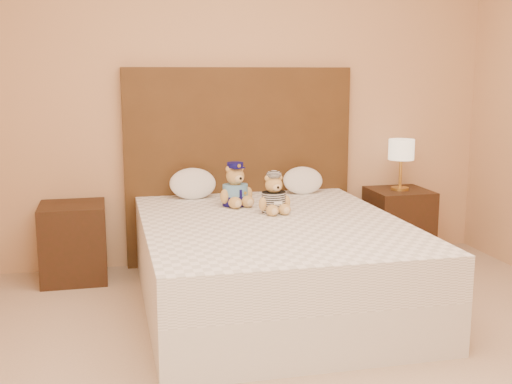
% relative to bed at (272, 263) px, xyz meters
% --- Properties ---
extents(room_walls, '(4.04, 4.52, 2.72)m').
position_rel_bed_xyz_m(room_walls, '(0.00, -0.74, 1.53)').
color(room_walls, tan).
rests_on(room_walls, ground).
extents(bed, '(1.60, 2.00, 0.55)m').
position_rel_bed_xyz_m(bed, '(0.00, 0.00, 0.00)').
color(bed, white).
rests_on(bed, ground).
extents(headboard, '(1.75, 0.08, 1.50)m').
position_rel_bed_xyz_m(headboard, '(0.00, 1.01, 0.47)').
color(headboard, '#4B3016').
rests_on(headboard, ground).
extents(nightstand_left, '(0.45, 0.45, 0.55)m').
position_rel_bed_xyz_m(nightstand_left, '(-1.25, 0.80, -0.00)').
color(nightstand_left, '#331A10').
rests_on(nightstand_left, ground).
extents(nightstand_right, '(0.45, 0.45, 0.55)m').
position_rel_bed_xyz_m(nightstand_right, '(1.25, 0.80, -0.00)').
color(nightstand_right, '#331A10').
rests_on(nightstand_right, ground).
extents(lamp, '(0.20, 0.20, 0.40)m').
position_rel_bed_xyz_m(lamp, '(1.25, 0.80, 0.57)').
color(lamp, gold).
rests_on(lamp, nightstand_right).
extents(teddy_police, '(0.32, 0.31, 0.30)m').
position_rel_bed_xyz_m(teddy_police, '(-0.14, 0.49, 0.43)').
color(teddy_police, tan).
rests_on(teddy_police, bed).
extents(teddy_prisoner, '(0.27, 0.26, 0.26)m').
position_rel_bed_xyz_m(teddy_prisoner, '(0.06, 0.21, 0.41)').
color(teddy_prisoner, tan).
rests_on(teddy_prisoner, bed).
extents(pillow_left, '(0.34, 0.22, 0.24)m').
position_rel_bed_xyz_m(pillow_left, '(-0.39, 0.83, 0.40)').
color(pillow_left, white).
rests_on(pillow_left, bed).
extents(pillow_right, '(0.31, 0.20, 0.22)m').
position_rel_bed_xyz_m(pillow_right, '(0.46, 0.83, 0.39)').
color(pillow_right, white).
rests_on(pillow_right, bed).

